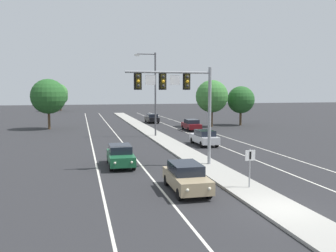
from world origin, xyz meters
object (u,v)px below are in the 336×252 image
object	(u,v)px
street_lamp_median	(154,89)
tree_far_left_c	(61,97)
car_oncoming_tan	(186,177)
median_sign_post	(250,163)
car_oncoming_green	(120,155)
car_receding_black	(152,118)
car_receding_silver	(204,137)
tree_far_left_a	(48,96)
car_receding_darkred	(191,125)
tree_far_left_b	(58,93)
tree_far_right_a	(241,100)
overhead_signal_mast	(181,93)
tree_far_right_b	(212,96)

from	to	relation	value
street_lamp_median	tree_far_left_c	distance (m)	62.76
street_lamp_median	tree_far_left_c	world-z (taller)	street_lamp_median
car_oncoming_tan	street_lamp_median	bearing A→B (deg)	82.86
median_sign_post	tree_far_left_c	distance (m)	86.49
car_oncoming_green	car_receding_black	world-z (taller)	same
car_receding_black	street_lamp_median	bearing A→B (deg)	-100.60
median_sign_post	street_lamp_median	bearing A→B (deg)	91.55
car_receding_silver	tree_far_left_a	distance (m)	26.27
car_oncoming_tan	tree_far_left_a	size ratio (longest dim) A/B	0.61
car_receding_darkred	tree_far_left_b	distance (m)	57.45
tree_far_right_a	car_oncoming_green	bearing A→B (deg)	-129.98
tree_far_right_a	tree_far_left_b	bearing A→B (deg)	122.83
car_receding_silver	tree_far_left_c	bearing A→B (deg)	104.38
car_oncoming_green	street_lamp_median	bearing A→B (deg)	69.94
car_receding_silver	tree_far_right_a	world-z (taller)	tree_far_right_a
street_lamp_median	tree_far_left_c	bearing A→B (deg)	102.81
car_oncoming_green	car_receding_darkred	distance (m)	24.76
car_receding_silver	tree_far_left_c	world-z (taller)	tree_far_left_c
street_lamp_median	car_receding_silver	size ratio (longest dim) A/B	2.23
overhead_signal_mast	tree_far_left_a	size ratio (longest dim) A/B	0.98
car_receding_darkred	car_receding_black	size ratio (longest dim) A/B	1.00
car_receding_black	tree_far_right_b	size ratio (longest dim) A/B	0.62
car_receding_silver	car_receding_black	size ratio (longest dim) A/B	1.00
car_oncoming_tan	car_receding_darkred	distance (m)	30.51
overhead_signal_mast	tree_far_right_a	size ratio (longest dim) A/B	1.14
car_receding_silver	car_receding_darkred	world-z (taller)	same
car_oncoming_green	tree_far_left_c	world-z (taller)	tree_far_left_c
tree_far_left_b	car_receding_black	bearing A→B (deg)	-66.16
street_lamp_median	tree_far_left_a	xyz separation A→B (m)	(-13.10, 12.03, -1.01)
street_lamp_median	tree_far_left_b	bearing A→B (deg)	103.75
overhead_signal_mast	car_receding_black	world-z (taller)	overhead_signal_mast
tree_far_right_b	car_receding_silver	bearing A→B (deg)	-113.12
overhead_signal_mast	car_receding_silver	distance (m)	11.93
tree_far_left_b	tree_far_left_c	distance (m)	2.62
car_receding_darkred	tree_far_left_a	xyz separation A→B (m)	(-19.67, 6.48, 3.96)
car_receding_black	tree_far_left_c	distance (m)	46.20
car_receding_darkred	tree_far_right_a	world-z (taller)	tree_far_right_a
tree_far_right_a	street_lamp_median	bearing A→B (deg)	-146.91
tree_far_right_b	tree_far_left_c	world-z (taller)	tree_far_right_b
car_receding_silver	tree_far_left_b	size ratio (longest dim) A/B	0.60
car_oncoming_green	tree_far_right_a	distance (m)	35.03
median_sign_post	car_receding_black	world-z (taller)	median_sign_post
street_lamp_median	overhead_signal_mast	bearing A→B (deg)	-94.99
tree_far_right_a	tree_far_left_a	bearing A→B (deg)	177.67
overhead_signal_mast	tree_far_right_b	xyz separation A→B (m)	(12.68, 27.01, -0.73)
car_oncoming_tan	car_receding_black	world-z (taller)	same
car_receding_silver	car_receding_black	xyz separation A→B (m)	(-0.30, 26.19, 0.00)
car_oncoming_tan	tree_far_left_a	distance (m)	37.11
car_receding_black	overhead_signal_mast	bearing A→B (deg)	-97.90
car_receding_darkred	tree_far_left_a	world-z (taller)	tree_far_left_a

